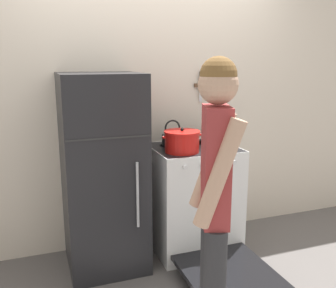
{
  "coord_description": "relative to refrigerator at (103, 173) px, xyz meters",
  "views": [
    {
      "loc": [
        -0.96,
        -3.17,
        1.65
      ],
      "look_at": [
        0.01,
        -0.46,
        1.01
      ],
      "focal_mm": 40.0,
      "sensor_mm": 36.0,
      "label": 1
    }
  ],
  "objects": [
    {
      "name": "dutch_oven_pot",
      "position": [
        0.62,
        -0.12,
        0.23
      ],
      "size": [
        0.33,
        0.29,
        0.2
      ],
      "color": "red",
      "rests_on": "stove_range"
    },
    {
      "name": "tea_kettle",
      "position": [
        0.64,
        0.13,
        0.21
      ],
      "size": [
        0.23,
        0.18,
        0.23
      ],
      "color": "black",
      "rests_on": "stove_range"
    },
    {
      "name": "wall_knife_strip",
      "position": [
        1.03,
        0.3,
        0.66
      ],
      "size": [
        0.24,
        0.03,
        0.28
      ],
      "color": "brown"
    },
    {
      "name": "utensil_jar",
      "position": [
        0.96,
        0.14,
        0.22
      ],
      "size": [
        0.07,
        0.07,
        0.28
      ],
      "color": "silver",
      "rests_on": "stove_range"
    },
    {
      "name": "ground_plane",
      "position": [
        0.48,
        0.32,
        -0.78
      ],
      "size": [
        14.0,
        14.0,
        0.0
      ],
      "primitive_type": "plane",
      "color": "#5B5654"
    },
    {
      "name": "refrigerator",
      "position": [
        0.0,
        0.0,
        0.0
      ],
      "size": [
        0.61,
        0.66,
        1.56
      ],
      "color": "black",
      "rests_on": "ground_plane"
    },
    {
      "name": "wall_back",
      "position": [
        0.48,
        0.35,
        0.49
      ],
      "size": [
        10.0,
        0.06,
        2.55
      ],
      "color": "beige",
      "rests_on": "ground_plane"
    },
    {
      "name": "stove_range",
      "position": [
        0.78,
        -0.03,
        -0.32
      ],
      "size": [
        0.71,
        1.37,
        0.93
      ],
      "color": "white",
      "rests_on": "ground_plane"
    },
    {
      "name": "person",
      "position": [
        0.37,
        -1.22,
        0.17
      ],
      "size": [
        0.34,
        0.4,
        1.67
      ],
      "rotation": [
        0.0,
        0.0,
        1.24
      ],
      "color": "#2D2D30",
      "rests_on": "ground_plane"
    }
  ]
}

